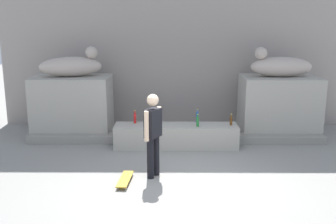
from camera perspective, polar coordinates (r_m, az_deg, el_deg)
name	(u,v)px	position (r m, az deg, el deg)	size (l,w,h in m)	color
ground_plane	(178,186)	(7.71, 1.38, -10.40)	(40.00, 40.00, 0.00)	gray
facade_wall	(175,27)	(11.87, 1.05, 11.99)	(10.00, 0.60, 5.67)	gray
pedestal_left	(73,106)	(11.04, -13.33, 0.85)	(2.01, 1.26, 1.58)	#A39E93
pedestal_right	(279,106)	(11.11, 15.41, 0.80)	(2.01, 1.26, 1.58)	#A39E93
statue_reclining_left	(72,66)	(10.86, -13.44, 6.40)	(1.69, 0.91, 0.78)	#B5A59A
statue_reclining_right	(280,66)	(10.92, 15.57, 6.31)	(1.61, 0.60, 0.78)	#B5A59A
ledge_block	(176,136)	(9.82, 1.15, -3.42)	(2.98, 0.68, 0.55)	#A39E93
skater	(153,132)	(7.84, -2.14, -2.84)	(0.35, 0.48, 1.67)	black
skateboard	(125,179)	(7.87, -6.12, -9.45)	(0.27, 0.81, 0.08)	gold
bottle_blue	(197,117)	(9.98, 4.18, -0.71)	(0.06, 0.06, 0.33)	#194C99
bottle_brown	(231,121)	(9.82, 8.93, -1.22)	(0.06, 0.06, 0.28)	#593314
bottle_green	(198,121)	(9.60, 4.22, -1.33)	(0.06, 0.06, 0.31)	#1E722D
bottle_red	(135,118)	(9.91, -4.71, -0.84)	(0.06, 0.06, 0.32)	red
stair_step	(176,138)	(10.27, 1.11, -3.70)	(7.51, 0.50, 0.20)	gray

